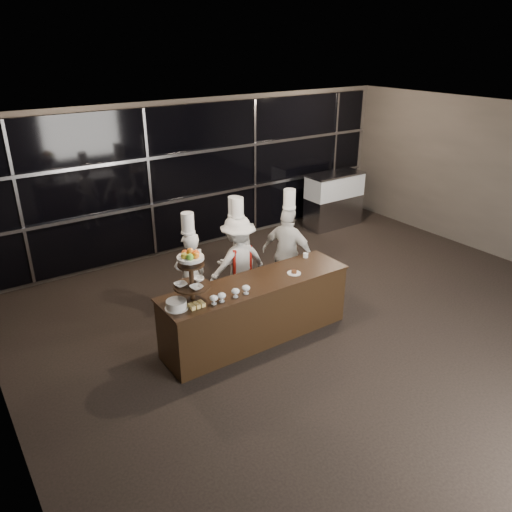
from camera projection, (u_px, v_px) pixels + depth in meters
room at (396, 257)px, 6.31m from camera, size 10.00×10.00×10.00m
window_wall at (205, 175)px, 10.03m from camera, size 8.60×0.10×2.80m
buffet_counter at (256, 310)px, 7.16m from camera, size 2.84×0.74×0.92m
display_stand at (191, 272)px, 6.29m from camera, size 0.48×0.48×0.74m
compotes at (229, 293)px, 6.47m from camera, size 0.60×0.11×0.12m
layer_cake at (176, 305)px, 6.26m from camera, size 0.30×0.30×0.11m
pastry_squares at (197, 305)px, 6.30m from camera, size 0.19×0.13×0.05m
small_plate at (294, 273)px, 7.20m from camera, size 0.20×0.20×0.05m
chef_cup at (306, 255)px, 7.72m from camera, size 0.08×0.08×0.07m
display_case at (334, 197)px, 11.43m from camera, size 1.35×0.59×1.24m
chef_a at (191, 274)px, 7.56m from camera, size 0.53×0.35×1.74m
chef_b at (235, 259)px, 8.05m from camera, size 0.86×0.74×1.81m
chef_c at (238, 261)px, 7.95m from camera, size 1.00×0.59×1.83m
chef_d at (288, 253)px, 8.16m from camera, size 0.75×1.01×1.89m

